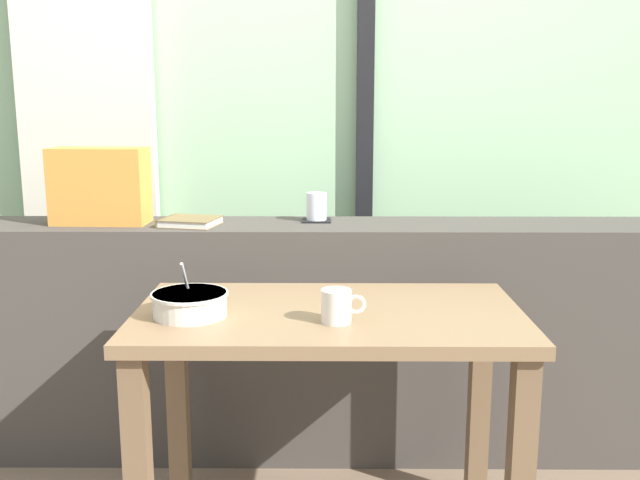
{
  "coord_description": "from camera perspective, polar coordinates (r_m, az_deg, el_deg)",
  "views": [
    {
      "loc": [
        0.0,
        -1.87,
        1.25
      ],
      "look_at": [
        -0.01,
        0.35,
        0.81
      ],
      "focal_mm": 40.16,
      "sensor_mm": 36.0,
      "label": 1
    }
  ],
  "objects": [
    {
      "name": "soup_bowl",
      "position": [
        1.89,
        -10.44,
        -5.04
      ],
      "size": [
        0.2,
        0.2,
        0.15
      ],
      "color": "silver",
      "rests_on": "breakfast_table"
    },
    {
      "name": "throw_pillow",
      "position": [
        2.56,
        -17.22,
        4.14
      ],
      "size": [
        0.33,
        0.15,
        0.26
      ],
      "primitive_type": "cube",
      "rotation": [
        0.0,
        0.0,
        -0.04
      ],
      "color": "#D18938",
      "rests_on": "dark_console_ledge"
    },
    {
      "name": "curtain_left_panel",
      "position": [
        3.15,
        -18.23,
        10.6
      ],
      "size": [
        0.56,
        0.06,
        2.5
      ],
      "primitive_type": "cube",
      "color": "beige",
      "rests_on": "ground"
    },
    {
      "name": "window_divider_post",
      "position": [
        3.03,
        3.57,
        12.07
      ],
      "size": [
        0.07,
        0.05,
        2.6
      ],
      "primitive_type": "cube",
      "color": "black",
      "rests_on": "ground"
    },
    {
      "name": "closed_book",
      "position": [
        2.47,
        -10.42,
        1.45
      ],
      "size": [
        0.21,
        0.19,
        0.03
      ],
      "color": "brown",
      "rests_on": "dark_console_ledge"
    },
    {
      "name": "outdoor_backdrop",
      "position": [
        3.1,
        0.38,
        13.92
      ],
      "size": [
        4.8,
        0.08,
        2.8
      ],
      "primitive_type": "cube",
      "color": "#9EC699",
      "rests_on": "ground"
    },
    {
      "name": "dark_console_ledge",
      "position": [
        2.56,
        0.34,
        -7.87
      ],
      "size": [
        2.8,
        0.32,
        0.83
      ],
      "primitive_type": "cube",
      "color": "#423D38",
      "rests_on": "ground"
    },
    {
      "name": "juice_glass",
      "position": [
        2.51,
        -0.37,
        2.58
      ],
      "size": [
        0.07,
        0.07,
        0.1
      ],
      "color": "white",
      "rests_on": "coaster_square"
    },
    {
      "name": "ceramic_mug",
      "position": [
        1.8,
        1.26,
        -5.28
      ],
      "size": [
        0.11,
        0.08,
        0.08
      ],
      "color": "silver",
      "rests_on": "breakfast_table"
    },
    {
      "name": "breakfast_table",
      "position": [
        1.95,
        0.59,
        -9.21
      ],
      "size": [
        1.03,
        0.57,
        0.7
      ],
      "color": "brown",
      "rests_on": "ground"
    },
    {
      "name": "coaster_square",
      "position": [
        2.51,
        -0.37,
        1.58
      ],
      "size": [
        0.1,
        0.1,
        0.0
      ],
      "primitive_type": "cube",
      "color": "black",
      "rests_on": "dark_console_ledge"
    }
  ]
}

